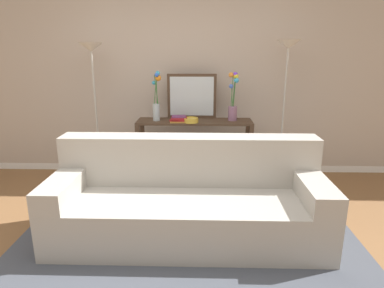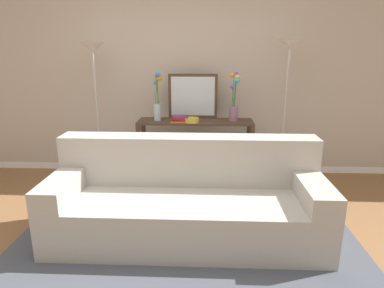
% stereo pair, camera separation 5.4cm
% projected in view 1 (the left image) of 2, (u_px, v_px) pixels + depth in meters
% --- Properties ---
extents(ground_plane, '(16.00, 16.00, 0.02)m').
position_uv_depth(ground_plane, '(149.00, 260.00, 2.72)').
color(ground_plane, brown).
extents(back_wall, '(12.00, 0.15, 2.85)m').
position_uv_depth(back_wall, '(170.00, 67.00, 4.40)').
color(back_wall, white).
rests_on(back_wall, ground).
extents(area_rug, '(3.05, 1.91, 0.01)m').
position_uv_depth(area_rug, '(188.00, 244.00, 2.92)').
color(area_rug, '#474C56').
rests_on(area_rug, ground).
extents(couch, '(2.38, 0.87, 0.88)m').
position_uv_depth(couch, '(188.00, 203.00, 3.00)').
color(couch, '#ADA89E').
rests_on(couch, ground).
extents(console_table, '(1.43, 0.38, 0.80)m').
position_uv_depth(console_table, '(194.00, 139.00, 4.21)').
color(console_table, '#473323').
rests_on(console_table, ground).
extents(floor_lamp_left, '(0.28, 0.28, 1.73)m').
position_uv_depth(floor_lamp_left, '(93.00, 75.00, 3.97)').
color(floor_lamp_left, '#B7B2A8').
rests_on(floor_lamp_left, ground).
extents(floor_lamp_right, '(0.28, 0.28, 1.76)m').
position_uv_depth(floor_lamp_right, '(286.00, 73.00, 3.90)').
color(floor_lamp_right, '#B7B2A8').
rests_on(floor_lamp_right, ground).
extents(wall_mirror, '(0.62, 0.02, 0.56)m').
position_uv_depth(wall_mirror, '(192.00, 96.00, 4.22)').
color(wall_mirror, '#473323').
rests_on(wall_mirror, console_table).
extents(vase_tall_flowers, '(0.12, 0.10, 0.61)m').
position_uv_depth(vase_tall_flowers, '(157.00, 101.00, 4.07)').
color(vase_tall_flowers, silver).
rests_on(vase_tall_flowers, console_table).
extents(vase_short_flowers, '(0.13, 0.12, 0.59)m').
position_uv_depth(vase_short_flowers, '(233.00, 101.00, 4.09)').
color(vase_short_flowers, gray).
rests_on(vase_short_flowers, console_table).
extents(fruit_bowl, '(0.18, 0.18, 0.06)m').
position_uv_depth(fruit_bowl, '(191.00, 120.00, 4.02)').
color(fruit_bowl, gold).
rests_on(fruit_bowl, console_table).
extents(book_stack, '(0.22, 0.17, 0.08)m').
position_uv_depth(book_stack, '(179.00, 119.00, 4.05)').
color(book_stack, '#B77F33').
rests_on(book_stack, console_table).
extents(book_row_under_console, '(0.46, 0.17, 0.13)m').
position_uv_depth(book_row_under_console, '(167.00, 176.00, 4.36)').
color(book_row_under_console, gold).
rests_on(book_row_under_console, ground).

